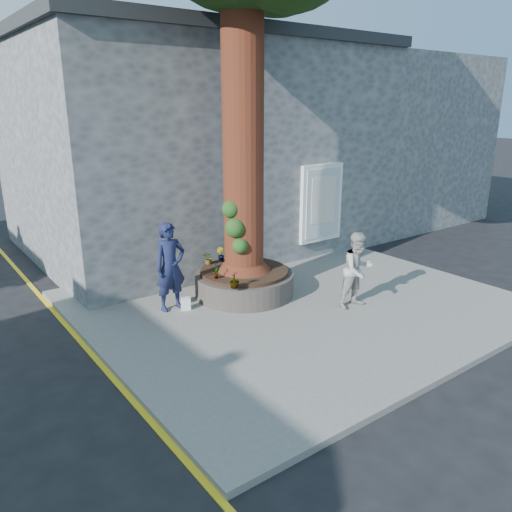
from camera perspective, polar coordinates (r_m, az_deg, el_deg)
ground at (r=9.94m, az=1.61°, el=-9.39°), size 120.00×120.00×0.00m
pavement at (r=11.49m, az=4.43°, el=-5.31°), size 9.00×8.00×0.12m
yellow_line at (r=9.45m, az=-17.41°, el=-11.71°), size 0.10×30.00×0.01m
stone_shop at (r=16.33m, az=-7.23°, el=12.52°), size 10.30×8.30×6.30m
neighbour_shop at (r=21.44m, az=12.19°, el=12.93°), size 6.00×8.00×6.00m
planter at (r=11.69m, az=-1.35°, el=-3.01°), size 2.30×2.30×0.60m
man at (r=10.79m, az=-9.77°, el=-1.23°), size 0.71×0.47×1.93m
woman at (r=11.03m, az=11.56°, el=-1.59°), size 0.87×0.70×1.68m
shopping_bag at (r=10.97m, az=-8.03°, el=-5.42°), size 0.23×0.18×0.28m
plant_a at (r=10.99m, az=-4.60°, el=-1.73°), size 0.21×0.22×0.35m
plant_b at (r=12.15m, az=-4.08°, el=0.15°), size 0.23×0.24×0.35m
plant_c at (r=10.42m, az=-2.48°, el=-2.75°), size 0.27×0.27×0.36m
plant_d at (r=11.99m, az=-5.42°, el=-0.25°), size 0.28×0.30×0.30m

